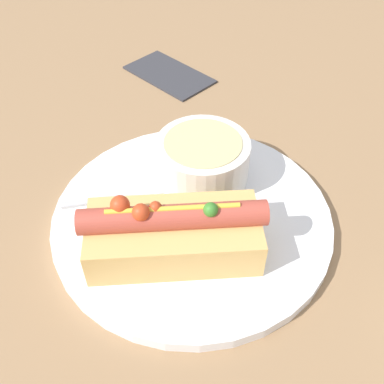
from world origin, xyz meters
TOP-DOWN VIEW (x-y plane):
  - ground_plane at (0.00, 0.00)m, footprint 4.00×4.00m
  - dinner_plate at (0.00, 0.00)m, footprint 0.28×0.28m
  - hot_dog at (-0.00, -0.05)m, footprint 0.17×0.13m
  - soup_bowl at (-0.01, 0.05)m, footprint 0.10×0.10m
  - spoon at (-0.03, 0.02)m, footprint 0.14×0.09m
  - napkin at (-0.13, 0.26)m, footprint 0.15×0.12m

SIDE VIEW (x-z plane):
  - ground_plane at x=0.00m, z-range 0.00..0.00m
  - napkin at x=-0.13m, z-range 0.00..0.01m
  - dinner_plate at x=0.00m, z-range 0.00..0.01m
  - spoon at x=-0.03m, z-range 0.01..0.02m
  - hot_dog at x=0.00m, z-range 0.00..0.07m
  - soup_bowl at x=-0.01m, z-range 0.01..0.06m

